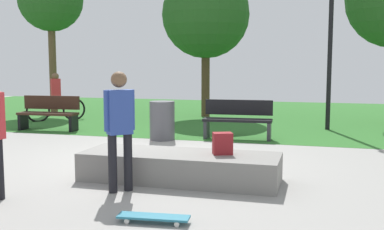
% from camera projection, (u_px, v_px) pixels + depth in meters
% --- Properties ---
extents(ground_plane, '(28.00, 28.00, 0.00)m').
position_uv_depth(ground_plane, '(146.00, 160.00, 8.29)').
color(ground_plane, gray).
extents(grass_lawn, '(26.60, 11.73, 0.01)m').
position_uv_depth(grass_lawn, '(229.00, 114.00, 16.08)').
color(grass_lawn, '#2D6B28').
rests_on(grass_lawn, ground_plane).
extents(concrete_ledge, '(2.97, 0.98, 0.42)m').
position_uv_depth(concrete_ledge, '(180.00, 167.00, 6.79)').
color(concrete_ledge, gray).
rests_on(concrete_ledge, ground_plane).
extents(backpack_on_ledge, '(0.33, 0.29, 0.32)m').
position_uv_depth(backpack_on_ledge, '(223.00, 143.00, 6.65)').
color(backpack_on_ledge, maroon).
rests_on(backpack_on_ledge, concrete_ledge).
extents(skater_watching, '(0.37, 0.36, 1.65)m').
position_uv_depth(skater_watching, '(120.00, 122.00, 6.12)').
color(skater_watching, black).
rests_on(skater_watching, ground_plane).
extents(skateboard_by_ledge, '(0.82, 0.28, 0.08)m').
position_uv_depth(skateboard_by_ledge, '(153.00, 217.00, 4.98)').
color(skateboard_by_ledge, teal).
rests_on(skateboard_by_ledge, ground_plane).
extents(skateboard_spare, '(0.70, 0.71, 0.08)m').
position_uv_depth(skateboard_spare, '(197.00, 155.00, 8.42)').
color(skateboard_spare, black).
rests_on(skateboard_spare, ground_plane).
extents(park_bench_by_oak, '(1.62, 0.56, 0.91)m').
position_uv_depth(park_bench_by_oak, '(49.00, 112.00, 12.03)').
color(park_bench_by_oak, '#331E14').
rests_on(park_bench_by_oak, ground_plane).
extents(park_bench_far_right, '(1.62, 0.54, 0.91)m').
position_uv_depth(park_bench_far_right, '(238.00, 118.00, 10.62)').
color(park_bench_far_right, black).
rests_on(park_bench_far_right, ground_plane).
extents(tree_leaning_ash, '(2.90, 2.90, 4.85)m').
position_uv_depth(tree_leaning_ash, '(206.00, 15.00, 14.93)').
color(tree_leaning_ash, '#4C3823').
rests_on(tree_leaning_ash, grass_lawn).
extents(tree_tall_oak, '(2.28, 2.28, 5.20)m').
position_uv_depth(tree_tall_oak, '(51.00, 0.00, 16.03)').
color(tree_tall_oak, brown).
rests_on(tree_tall_oak, grass_lawn).
extents(lamp_post, '(0.28, 0.28, 4.22)m').
position_uv_depth(lamp_post, '(331.00, 33.00, 11.89)').
color(lamp_post, black).
rests_on(lamp_post, ground_plane).
extents(trash_bin, '(0.58, 0.58, 0.90)m').
position_uv_depth(trash_bin, '(162.00, 121.00, 10.49)').
color(trash_bin, '#4C4C51').
rests_on(trash_bin, ground_plane).
extents(cyclist_on_bicycle, '(1.36, 1.30, 1.52)m').
position_uv_depth(cyclist_on_bicycle, '(56.00, 100.00, 14.09)').
color(cyclist_on_bicycle, black).
rests_on(cyclist_on_bicycle, ground_plane).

